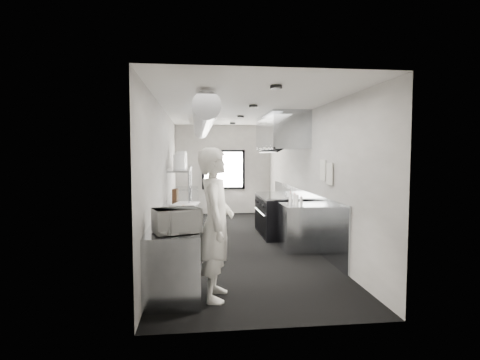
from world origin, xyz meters
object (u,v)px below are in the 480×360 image
object	(u,v)px
knife_block	(175,194)
line_cook	(216,224)
small_plate	(183,210)
far_work_table	(186,203)
squeeze_bottle_c	(294,199)
squeeze_bottle_e	(291,198)
exhaust_hood	(281,132)
squeeze_bottle_a	(301,202)
prep_counter	(181,228)
plate_stack_d	(182,159)
microwave	(177,221)
deli_tub_a	(164,221)
plate_stack_b	(181,161)
range	(278,215)
squeeze_bottle_d	(295,199)
plate_stack_c	(180,160)
squeeze_bottle_b	(297,200)
pass_shelf	(182,169)
deli_tub_b	(164,221)
plate_stack_a	(179,162)
cutting_board	(186,204)
bottle_station	(298,227)

from	to	relation	value
knife_block	line_cook	bearing A→B (deg)	-68.96
small_plate	knife_block	world-z (taller)	knife_block
far_work_table	squeeze_bottle_c	xyz separation A→B (m)	(2.23, -3.86, 0.55)
knife_block	squeeze_bottle_e	distance (m)	2.48
squeeze_bottle_c	exhaust_hood	bearing A→B (deg)	89.10
squeeze_bottle_e	squeeze_bottle_a	bearing A→B (deg)	-84.71
prep_counter	squeeze_bottle_c	world-z (taller)	squeeze_bottle_c
plate_stack_d	squeeze_bottle_a	size ratio (longest dim) A/B	2.21
microwave	deli_tub_a	bearing A→B (deg)	90.25
exhaust_hood	plate_stack_b	size ratio (longest dim) A/B	6.91
range	small_plate	xyz separation A→B (m)	(-2.12, -1.97, 0.44)
plate_stack_d	squeeze_bottle_c	bearing A→B (deg)	-46.27
squeeze_bottle_d	plate_stack_c	bearing A→B (deg)	143.05
small_plate	plate_stack_d	size ratio (longest dim) A/B	0.47
microwave	squeeze_bottle_c	bearing A→B (deg)	28.91
line_cook	squeeze_bottle_b	world-z (taller)	line_cook
exhaust_hood	pass_shelf	bearing A→B (deg)	172.53
deli_tub_b	squeeze_bottle_a	size ratio (longest dim) A/B	0.72
deli_tub_a	squeeze_bottle_a	world-z (taller)	squeeze_bottle_a
small_plate	plate_stack_a	distance (m)	1.80
plate_stack_a	squeeze_bottle_c	xyz separation A→B (m)	(2.29, -0.99, -0.72)
plate_stack_d	deli_tub_b	bearing A→B (deg)	-91.23
plate_stack_a	plate_stack_d	size ratio (longest dim) A/B	0.77
far_work_table	deli_tub_a	distance (m)	5.77
knife_block	squeeze_bottle_d	world-z (taller)	knife_block
exhaust_hood	far_work_table	distance (m)	3.88
prep_counter	microwave	size ratio (longest dim) A/B	11.48
pass_shelf	squeeze_bottle_c	distance (m)	2.86
line_cook	cutting_board	distance (m)	2.67
range	deli_tub_a	bearing A→B (deg)	-125.92
plate_stack_a	far_work_table	bearing A→B (deg)	88.75
deli_tub_a	pass_shelf	bearing A→B (deg)	88.04
bottle_station	squeeze_bottle_b	xyz separation A→B (m)	(-0.06, -0.12, 0.55)
prep_counter	squeeze_bottle_c	distance (m)	2.30
microwave	cutting_board	size ratio (longest dim) A/B	0.89
squeeze_bottle_b	deli_tub_a	bearing A→B (deg)	-144.32
plate_stack_a	squeeze_bottle_e	bearing A→B (deg)	-16.99
squeeze_bottle_c	squeeze_bottle_e	distance (m)	0.29
plate_stack_c	squeeze_bottle_a	xyz separation A→B (m)	(2.36, -2.13, -0.77)
plate_stack_c	squeeze_bottle_a	world-z (taller)	plate_stack_c
cutting_board	squeeze_bottle_a	bearing A→B (deg)	-14.38
cutting_board	squeeze_bottle_d	world-z (taller)	squeeze_bottle_d
exhaust_hood	plate_stack_c	size ratio (longest dim) A/B	5.90
squeeze_bottle_a	squeeze_bottle_d	size ratio (longest dim) A/B	0.98
pass_shelf	plate_stack_a	distance (m)	0.70
squeeze_bottle_c	plate_stack_d	bearing A→B (deg)	133.73
plate_stack_b	plate_stack_d	size ratio (longest dim) A/B	0.81
plate_stack_d	far_work_table	bearing A→B (deg)	87.32
deli_tub_b	squeeze_bottle_d	xyz separation A→B (m)	(2.42, 1.93, 0.04)
deli_tub_a	plate_stack_d	size ratio (longest dim) A/B	0.32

